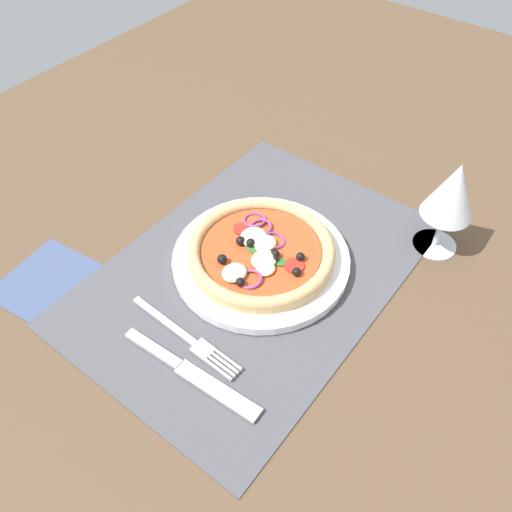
# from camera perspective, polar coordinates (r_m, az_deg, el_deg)

# --- Properties ---
(ground_plane) EXTENTS (1.90, 1.40, 0.02)m
(ground_plane) POSITION_cam_1_polar(r_m,az_deg,el_deg) (0.77, -0.23, -2.22)
(ground_plane) COLOR brown
(placemat) EXTENTS (0.51, 0.36, 0.00)m
(placemat) POSITION_cam_1_polar(r_m,az_deg,el_deg) (0.76, -0.23, -1.53)
(placemat) COLOR #4C4C51
(placemat) RESTS_ON ground_plane
(plate) EXTENTS (0.25, 0.25, 0.01)m
(plate) POSITION_cam_1_polar(r_m,az_deg,el_deg) (0.76, 0.60, -0.39)
(plate) COLOR white
(plate) RESTS_ON placemat
(pizza) EXTENTS (0.21, 0.21, 0.03)m
(pizza) POSITION_cam_1_polar(r_m,az_deg,el_deg) (0.75, 0.58, 0.52)
(pizza) COLOR tan
(pizza) RESTS_ON plate
(fork) EXTENTS (0.02, 0.18, 0.00)m
(fork) POSITION_cam_1_polar(r_m,az_deg,el_deg) (0.69, -7.12, -8.79)
(fork) COLOR silver
(fork) RESTS_ON placemat
(knife) EXTENTS (0.03, 0.20, 0.01)m
(knife) POSITION_cam_1_polar(r_m,az_deg,el_deg) (0.66, -6.92, -12.27)
(knife) COLOR silver
(knife) RESTS_ON placemat
(wine_glass) EXTENTS (0.07, 0.07, 0.15)m
(wine_glass) POSITION_cam_1_polar(r_m,az_deg,el_deg) (0.77, 20.19, 6.30)
(wine_glass) COLOR silver
(wine_glass) RESTS_ON ground_plane
(napkin) EXTENTS (0.14, 0.13, 0.00)m
(napkin) POSITION_cam_1_polar(r_m,az_deg,el_deg) (0.80, -21.37, -2.51)
(napkin) COLOR #425175
(napkin) RESTS_ON ground_plane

